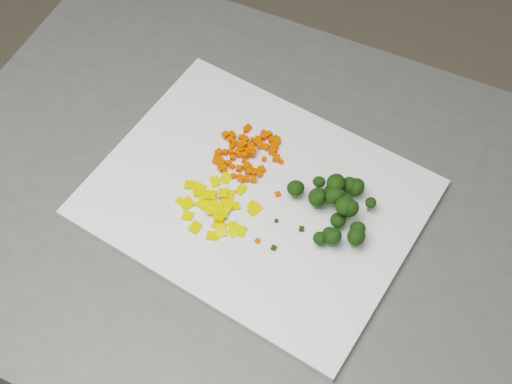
% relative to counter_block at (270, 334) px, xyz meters
% --- Properties ---
extents(counter_block, '(1.12, 0.89, 0.90)m').
position_rel_counter_block_xyz_m(counter_block, '(0.00, 0.00, 0.00)').
color(counter_block, '#4D4D4A').
rests_on(counter_block, ground).
extents(cutting_board, '(0.52, 0.46, 0.01)m').
position_rel_counter_block_xyz_m(cutting_board, '(-0.03, 0.01, 0.46)').
color(cutting_board, white).
rests_on(cutting_board, counter_block).
extents(carrot_pile, '(0.10, 0.10, 0.03)m').
position_rel_counter_block_xyz_m(carrot_pile, '(-0.06, 0.08, 0.47)').
color(carrot_pile, '#EE3A02').
rests_on(carrot_pile, cutting_board).
extents(pepper_pile, '(0.11, 0.11, 0.02)m').
position_rel_counter_block_xyz_m(pepper_pile, '(-0.08, -0.02, 0.47)').
color(pepper_pile, '#DEB20B').
rests_on(pepper_pile, cutting_board).
extents(broccoli_pile, '(0.12, 0.12, 0.05)m').
position_rel_counter_block_xyz_m(broccoli_pile, '(0.08, 0.01, 0.49)').
color(broccoli_pile, black).
rests_on(broccoli_pile, cutting_board).
extents(carrot_cube_0, '(0.01, 0.01, 0.01)m').
position_rel_counter_block_xyz_m(carrot_cube_0, '(-0.05, 0.05, 0.47)').
color(carrot_cube_0, '#EE3A02').
rests_on(carrot_cube_0, carrot_pile).
extents(carrot_cube_1, '(0.01, 0.01, 0.01)m').
position_rel_counter_block_xyz_m(carrot_cube_1, '(-0.08, 0.09, 0.47)').
color(carrot_cube_1, '#EE3A02').
rests_on(carrot_cube_1, carrot_pile).
extents(carrot_cube_2, '(0.01, 0.01, 0.01)m').
position_rel_counter_block_xyz_m(carrot_cube_2, '(-0.05, 0.08, 0.47)').
color(carrot_cube_2, '#EE3A02').
rests_on(carrot_cube_2, carrot_pile).
extents(carrot_cube_3, '(0.01, 0.01, 0.01)m').
position_rel_counter_block_xyz_m(carrot_cube_3, '(-0.09, 0.04, 0.47)').
color(carrot_cube_3, '#EE3A02').
rests_on(carrot_cube_3, carrot_pile).
extents(carrot_cube_4, '(0.01, 0.01, 0.01)m').
position_rel_counter_block_xyz_m(carrot_cube_4, '(-0.10, 0.10, 0.47)').
color(carrot_cube_4, '#EE3A02').
rests_on(carrot_cube_4, carrot_pile).
extents(carrot_cube_5, '(0.01, 0.01, 0.01)m').
position_rel_counter_block_xyz_m(carrot_cube_5, '(-0.09, 0.10, 0.47)').
color(carrot_cube_5, '#EE3A02').
rests_on(carrot_cube_5, carrot_pile).
extents(carrot_cube_6, '(0.01, 0.01, 0.01)m').
position_rel_counter_block_xyz_m(carrot_cube_6, '(-0.02, 0.11, 0.46)').
color(carrot_cube_6, '#EE3A02').
rests_on(carrot_cube_6, carrot_pile).
extents(carrot_cube_7, '(0.01, 0.01, 0.01)m').
position_rel_counter_block_xyz_m(carrot_cube_7, '(-0.02, 0.10, 0.47)').
color(carrot_cube_7, '#EE3A02').
rests_on(carrot_cube_7, carrot_pile).
extents(carrot_cube_8, '(0.01, 0.01, 0.01)m').
position_rel_counter_block_xyz_m(carrot_cube_8, '(-0.02, 0.11, 0.47)').
color(carrot_cube_8, '#EE3A02').
rests_on(carrot_cube_8, carrot_pile).
extents(carrot_cube_9, '(0.01, 0.01, 0.01)m').
position_rel_counter_block_xyz_m(carrot_cube_9, '(-0.08, 0.07, 0.47)').
color(carrot_cube_9, '#EE3A02').
rests_on(carrot_cube_9, carrot_pile).
extents(carrot_cube_10, '(0.01, 0.01, 0.01)m').
position_rel_counter_block_xyz_m(carrot_cube_10, '(-0.06, 0.08, 0.47)').
color(carrot_cube_10, '#EE3A02').
rests_on(carrot_cube_10, carrot_pile).
extents(carrot_cube_11, '(0.01, 0.01, 0.01)m').
position_rel_counter_block_xyz_m(carrot_cube_11, '(-0.08, 0.06, 0.46)').
color(carrot_cube_11, '#EE3A02').
rests_on(carrot_cube_11, carrot_pile).
extents(carrot_cube_12, '(0.01, 0.01, 0.01)m').
position_rel_counter_block_xyz_m(carrot_cube_12, '(-0.10, 0.06, 0.47)').
color(carrot_cube_12, '#EE3A02').
rests_on(carrot_cube_12, carrot_pile).
extents(carrot_cube_13, '(0.01, 0.01, 0.01)m').
position_rel_counter_block_xyz_m(carrot_cube_13, '(-0.02, 0.09, 0.47)').
color(carrot_cube_13, '#EE3A02').
rests_on(carrot_cube_13, carrot_pile).
extents(carrot_cube_14, '(0.01, 0.01, 0.01)m').
position_rel_counter_block_xyz_m(carrot_cube_14, '(-0.08, 0.07, 0.47)').
color(carrot_cube_14, '#EE3A02').
rests_on(carrot_cube_14, carrot_pile).
extents(carrot_cube_15, '(0.01, 0.01, 0.01)m').
position_rel_counter_block_xyz_m(carrot_cube_15, '(-0.07, 0.09, 0.47)').
color(carrot_cube_15, '#EE3A02').
rests_on(carrot_cube_15, carrot_pile).
extents(carrot_cube_16, '(0.01, 0.01, 0.01)m').
position_rel_counter_block_xyz_m(carrot_cube_16, '(-0.04, 0.12, 0.47)').
color(carrot_cube_16, '#EE3A02').
rests_on(carrot_cube_16, carrot_pile).
extents(carrot_cube_17, '(0.01, 0.01, 0.01)m').
position_rel_counter_block_xyz_m(carrot_cube_17, '(-0.09, 0.10, 0.47)').
color(carrot_cube_17, '#EE3A02').
rests_on(carrot_cube_17, carrot_pile).
extents(carrot_cube_18, '(0.01, 0.01, 0.01)m').
position_rel_counter_block_xyz_m(carrot_cube_18, '(-0.06, 0.07, 0.47)').
color(carrot_cube_18, '#EE3A02').
rests_on(carrot_cube_18, carrot_pile).
extents(carrot_cube_19, '(0.01, 0.01, 0.01)m').
position_rel_counter_block_xyz_m(carrot_cube_19, '(-0.07, 0.08, 0.47)').
color(carrot_cube_19, '#EE3A02').
rests_on(carrot_cube_19, carrot_pile).
extents(carrot_cube_20, '(0.01, 0.01, 0.01)m').
position_rel_counter_block_xyz_m(carrot_cube_20, '(-0.04, 0.11, 0.47)').
color(carrot_cube_20, '#EE3A02').
rests_on(carrot_cube_20, carrot_pile).
extents(carrot_cube_21, '(0.01, 0.01, 0.01)m').
position_rel_counter_block_xyz_m(carrot_cube_21, '(-0.07, 0.10, 0.47)').
color(carrot_cube_21, '#EE3A02').
rests_on(carrot_cube_21, carrot_pile).
extents(carrot_cube_22, '(0.01, 0.01, 0.01)m').
position_rel_counter_block_xyz_m(carrot_cube_22, '(-0.05, 0.08, 0.47)').
color(carrot_cube_22, '#EE3A02').
rests_on(carrot_cube_22, carrot_pile).
extents(carrot_cube_23, '(0.01, 0.01, 0.01)m').
position_rel_counter_block_xyz_m(carrot_cube_23, '(-0.03, 0.05, 0.47)').
color(carrot_cube_23, '#EE3A02').
rests_on(carrot_cube_23, carrot_pile).
extents(carrot_cube_24, '(0.01, 0.01, 0.01)m').
position_rel_counter_block_xyz_m(carrot_cube_24, '(-0.06, 0.05, 0.47)').
color(carrot_cube_24, '#EE3A02').
rests_on(carrot_cube_24, carrot_pile).
extents(carrot_cube_25, '(0.01, 0.01, 0.01)m').
position_rel_counter_block_xyz_m(carrot_cube_25, '(-0.07, 0.05, 0.46)').
color(carrot_cube_25, '#EE3A02').
rests_on(carrot_cube_25, carrot_pile).
extents(carrot_cube_26, '(0.01, 0.01, 0.01)m').
position_rel_counter_block_xyz_m(carrot_cube_26, '(-0.07, 0.08, 0.47)').
color(carrot_cube_26, '#EE3A02').
rests_on(carrot_cube_26, carrot_pile).
extents(carrot_cube_27, '(0.01, 0.01, 0.01)m').
position_rel_counter_block_xyz_m(carrot_cube_27, '(-0.05, 0.08, 0.47)').
color(carrot_cube_27, '#EE3A02').
rests_on(carrot_cube_27, carrot_pile).
extents(carrot_cube_28, '(0.01, 0.01, 0.01)m').
position_rel_counter_block_xyz_m(carrot_cube_28, '(-0.05, 0.10, 0.47)').
color(carrot_cube_28, '#EE3A02').
rests_on(carrot_cube_28, carrot_pile).
extents(carrot_cube_29, '(0.01, 0.01, 0.01)m').
position_rel_counter_block_xyz_m(carrot_cube_29, '(-0.04, 0.05, 0.47)').
color(carrot_cube_29, '#EE3A02').
rests_on(carrot_cube_29, carrot_pile).
extents(carrot_cube_30, '(0.01, 0.01, 0.01)m').
position_rel_counter_block_xyz_m(carrot_cube_30, '(-0.07, 0.12, 0.47)').
color(carrot_cube_30, '#EE3A02').
rests_on(carrot_cube_30, carrot_pile).
extents(carrot_cube_31, '(0.01, 0.01, 0.01)m').
position_rel_counter_block_xyz_m(carrot_cube_31, '(-0.05, 0.04, 0.47)').
color(carrot_cube_31, '#EE3A02').
rests_on(carrot_cube_31, carrot_pile).
extents(carrot_cube_32, '(0.01, 0.01, 0.01)m').
position_rel_counter_block_xyz_m(carrot_cube_32, '(-0.07, 0.12, 0.47)').
color(carrot_cube_32, '#EE3A02').
rests_on(carrot_cube_32, carrot_pile).
extents(carrot_cube_33, '(0.01, 0.01, 0.01)m').
position_rel_counter_block_xyz_m(carrot_cube_33, '(-0.05, 0.08, 0.47)').
color(carrot_cube_33, '#EE3A02').
rests_on(carrot_cube_33, carrot_pile).
extents(carrot_cube_34, '(0.01, 0.01, 0.01)m').
position_rel_counter_block_xyz_m(carrot_cube_34, '(-0.06, 0.08, 0.47)').
color(carrot_cube_34, '#EE3A02').
rests_on(carrot_cube_34, carrot_pile).
extents(carrot_cube_35, '(0.01, 0.01, 0.01)m').
position_rel_counter_block_xyz_m(carrot_cube_35, '(-0.06, 0.09, 0.47)').
color(carrot_cube_35, '#EE3A02').
rests_on(carrot_cube_35, carrot_pile).
extents(carrot_cube_36, '(0.01, 0.01, 0.01)m').
position_rel_counter_block_xyz_m(carrot_cube_36, '(-0.04, 0.04, 0.47)').
color(carrot_cube_36, '#EE3A02').
rests_on(carrot_cube_36, carrot_pile).
extents(carrot_cube_37, '(0.01, 0.01, 0.01)m').
position_rel_counter_block_xyz_m(carrot_cube_37, '(-0.09, 0.07, 0.47)').
color(carrot_cube_37, '#EE3A02').
rests_on(carrot_cube_37, carrot_pile).
extents(carrot_cube_38, '(0.01, 0.01, 0.01)m').
position_rel_counter_block_xyz_m(carrot_cube_38, '(-0.03, 0.11, 0.47)').
color(carrot_cube_38, '#EE3A02').
rests_on(carrot_cube_38, carrot_pile).
extents(carrot_cube_39, '(0.01, 0.01, 0.01)m').
position_rel_counter_block_xyz_m(carrot_cube_39, '(-0.06, 0.10, 0.46)').
color(carrot_cube_39, '#EE3A02').
rests_on(carrot_cube_39, carrot_pile).
extents(carrot_cube_40, '(0.01, 0.01, 0.01)m').
position_rel_counter_block_xyz_m(carrot_cube_40, '(-0.05, 0.06, 0.47)').
color(carrot_cube_40, '#EE3A02').
rests_on(carrot_cube_40, carrot_pile).
extents(carrot_cube_41, '(0.01, 0.01, 0.01)m').
position_rel_counter_block_xyz_m(carrot_cube_41, '(-0.07, 0.09, 0.47)').
color(carrot_cube_41, '#EE3A02').
rests_on(carrot_cube_41, carrot_pile).
extents(carrot_cube_42, '(0.01, 0.01, 0.01)m').
position_rel_counter_block_xyz_m(carrot_cube_42, '(-0.08, 0.10, 0.46)').
color(carrot_cube_42, '#EE3A02').
rests_on(carrot_cube_42, carrot_pile).
extents(carrot_cube_43, '(0.01, 0.01, 0.01)m').
position_rel_counter_block_xyz_m(carrot_cube_43, '(-0.08, 0.08, 0.46)').
color(carrot_cube_43, '#EE3A02').
rests_on(carrot_cube_43, carrot_pile).
extents(carrot_cube_44, '(0.01, 0.01, 0.01)m').
position_rel_counter_block_xyz_m(carrot_cube_44, '(-0.05, 0.05, 0.46)').
color(carrot_cube_44, '#EE3A02').
rests_on(carrot_cube_44, carrot_pile).
extents(carrot_cube_45, '(0.01, 0.01, 0.01)m').
position_rel_counter_block_xyz_m(carrot_cube_45, '(-0.07, 0.10, 0.47)').
color(carrot_cube_45, '#EE3A02').
rests_on(carrot_cube_45, carrot_pile).
extents(carrot_cube_46, '(0.01, 0.01, 0.01)m').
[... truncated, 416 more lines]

